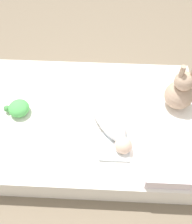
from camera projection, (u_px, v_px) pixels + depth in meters
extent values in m
plane|color=#7A6B56|center=(86.00, 130.00, 1.88)|extent=(12.00, 12.00, 0.00)
cube|color=white|center=(86.00, 123.00, 1.81)|extent=(1.51, 1.00, 0.19)
cube|color=white|center=(114.00, 147.00, 1.57)|extent=(0.18, 0.18, 0.02)
ellipsoid|color=white|center=(107.00, 113.00, 1.66)|extent=(0.33, 0.47, 0.12)
sphere|color=beige|center=(123.00, 145.00, 1.53)|extent=(0.10, 0.10, 0.10)
cube|color=white|center=(174.00, 160.00, 1.49)|extent=(0.35, 0.32, 0.08)
sphere|color=tan|center=(179.00, 95.00, 1.71)|extent=(0.19, 0.19, 0.19)
sphere|color=tan|center=(184.00, 81.00, 1.60)|extent=(0.12, 0.12, 0.12)
cylinder|color=tan|center=(182.00, 72.00, 1.54)|extent=(0.03, 0.03, 0.08)
ellipsoid|color=#51B756|center=(19.00, 108.00, 1.71)|extent=(0.14, 0.14, 0.09)
sphere|color=#4C934C|center=(7.00, 109.00, 1.72)|extent=(0.04, 0.04, 0.04)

